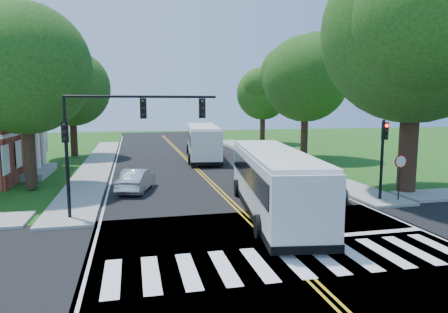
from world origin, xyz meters
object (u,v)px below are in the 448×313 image
object	(u,v)px
signal_ne	(383,149)
hatchback	(136,180)
signal_nw	(118,126)
dark_sedan	(259,160)
bus_lead	(273,180)
suv	(326,187)
bus_follow	(203,141)

from	to	relation	value
signal_ne	hatchback	xyz separation A→B (m)	(-13.26, 5.74, -2.24)
signal_nw	dark_sedan	world-z (taller)	signal_nw
signal_ne	bus_lead	size ratio (longest dim) A/B	0.36
signal_nw	suv	distance (m)	12.23
bus_lead	bus_follow	size ratio (longest dim) A/B	0.95
bus_follow	dark_sedan	size ratio (longest dim) A/B	3.11
dark_sedan	signal_ne	bearing A→B (deg)	82.92
hatchback	bus_follow	bearing A→B (deg)	-99.65
dark_sedan	bus_follow	bearing A→B (deg)	-77.65
suv	hatchback	bearing A→B (deg)	-1.57
bus_lead	suv	size ratio (longest dim) A/B	2.95
bus_lead	bus_follow	bearing A→B (deg)	-82.14
signal_nw	suv	world-z (taller)	signal_nw
signal_nw	bus_follow	distance (m)	21.50
hatchback	suv	xyz separation A→B (m)	(10.73, -4.19, -0.13)
suv	signal_ne	bearing A→B (deg)	168.31
signal_nw	hatchback	size ratio (longest dim) A/B	1.65
bus_lead	bus_follow	distance (m)	20.93
signal_nw	bus_lead	bearing A→B (deg)	-7.46
bus_lead	signal_ne	bearing A→B (deg)	-163.40
bus_follow	signal_nw	bearing A→B (deg)	76.24
signal_ne	suv	xyz separation A→B (m)	(-2.54, 1.55, -2.37)
bus_lead	hatchback	xyz separation A→B (m)	(-6.53, 6.71, -0.94)
dark_sedan	signal_nw	bearing A→B (deg)	31.72
bus_follow	hatchback	world-z (taller)	bus_follow
suv	dark_sedan	bearing A→B (deg)	-69.32
bus_lead	suv	xyz separation A→B (m)	(4.19, 2.52, -1.07)
hatchback	suv	size ratio (longest dim) A/B	1.03
signal_nw	signal_ne	xyz separation A→B (m)	(14.06, 0.01, -1.41)
signal_ne	signal_nw	bearing A→B (deg)	-179.95
suv	dark_sedan	distance (m)	12.02
hatchback	signal_nw	bearing A→B (deg)	97.84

